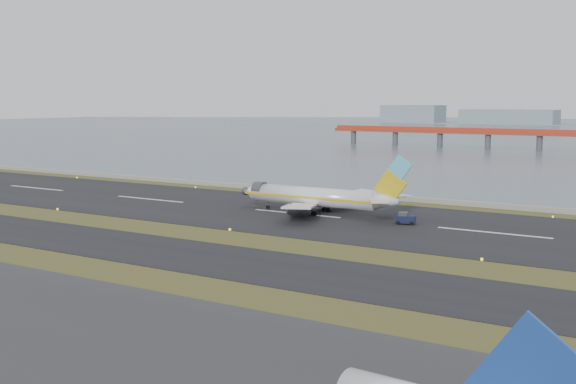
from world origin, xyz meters
name	(u,v)px	position (x,y,z in m)	size (l,w,h in m)	color
ground	(203,238)	(0.00, 0.00, 0.00)	(1000.00, 1000.00, 0.00)	#394619
taxiway_strip	(154,250)	(0.00, -12.00, 0.05)	(1000.00, 18.00, 0.10)	black
runway_strip	(297,214)	(0.00, 30.00, 0.05)	(1000.00, 45.00, 0.10)	black
seawall	(363,195)	(0.00, 60.00, 0.50)	(1000.00, 2.50, 1.00)	gray
airliner	(319,197)	(4.01, 32.15, 3.46)	(38.52, 32.89, 12.80)	white
pushback_tug	(405,219)	(23.50, 30.07, 1.12)	(4.05, 3.05, 2.31)	#121632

